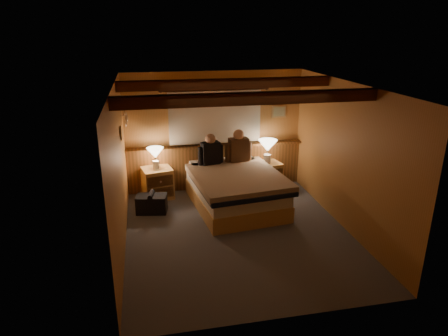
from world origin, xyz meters
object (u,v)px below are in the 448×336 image
object	(u,v)px
nightstand_left	(158,183)
person_left	(211,152)
bed	(236,189)
lamp_left	(155,154)
nightstand_right	(267,176)
duffel_bag	(152,203)
person_right	(239,148)
lamp_right	(268,147)

from	to	relation	value
nightstand_left	person_left	distance (m)	1.22
bed	nightstand_left	size ratio (longest dim) A/B	3.35
nightstand_left	lamp_left	bearing A→B (deg)	-134.33
lamp_left	person_left	size ratio (longest dim) A/B	0.68
nightstand_right	bed	bearing A→B (deg)	-150.39
nightstand_left	nightstand_right	distance (m)	2.25
person_left	duffel_bag	xyz separation A→B (m)	(-1.19, -0.53, -0.75)
nightstand_right	person_right	world-z (taller)	person_right
person_right	nightstand_left	bearing A→B (deg)	171.40
nightstand_left	duffel_bag	bearing A→B (deg)	-114.23
lamp_right	duffel_bag	distance (m)	2.57
bed	lamp_right	world-z (taller)	lamp_right
bed	lamp_right	size ratio (longest dim) A/B	4.33
bed	nightstand_right	distance (m)	1.13
lamp_left	duffel_bag	xyz separation A→B (m)	(-0.13, -0.64, -0.73)
lamp_left	person_left	world-z (taller)	person_left
bed	person_left	size ratio (longest dim) A/B	3.44
lamp_left	duffel_bag	bearing A→B (deg)	-101.63
bed	lamp_right	xyz separation A→B (m)	(0.82, 0.72, 0.56)
lamp_left	nightstand_left	bearing A→B (deg)	57.67
bed	person_right	world-z (taller)	person_right
nightstand_left	duffel_bag	xyz separation A→B (m)	(-0.14, -0.66, -0.13)
person_right	duffel_bag	bearing A→B (deg)	-167.64
nightstand_left	person_right	xyz separation A→B (m)	(1.61, -0.07, 0.64)
person_left	lamp_right	bearing A→B (deg)	-6.62
bed	nightstand_left	bearing A→B (deg)	145.71
nightstand_left	lamp_right	size ratio (longest dim) A/B	1.29
nightstand_right	lamp_right	bearing A→B (deg)	-136.58
nightstand_left	duffel_bag	world-z (taller)	nightstand_left
lamp_right	duffel_bag	bearing A→B (deg)	-164.94
lamp_left	person_right	xyz separation A→B (m)	(1.62, -0.05, 0.04)
lamp_right	duffel_bag	xyz separation A→B (m)	(-2.37, -0.64, -0.74)
lamp_left	lamp_right	distance (m)	2.24
nightstand_right	nightstand_left	bearing A→B (deg)	168.42
nightstand_left	person_left	world-z (taller)	person_left
nightstand_right	duffel_bag	bearing A→B (deg)	-176.28
nightstand_right	person_right	bearing A→B (deg)	175.35
bed	person_right	bearing A→B (deg)	66.16
nightstand_right	person_left	size ratio (longest dim) A/B	0.96
nightstand_left	lamp_right	world-z (taller)	lamp_right
lamp_left	person_right	distance (m)	1.63
bed	lamp_right	distance (m)	1.23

